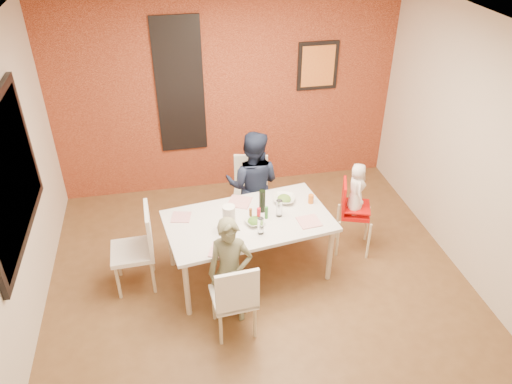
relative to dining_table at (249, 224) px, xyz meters
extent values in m
plane|color=brown|center=(0.08, -0.30, -0.65)|extent=(4.50, 4.50, 0.00)
cube|color=white|center=(0.08, -0.30, 2.05)|extent=(4.50, 4.50, 0.02)
cube|color=beige|center=(0.08, 1.95, 0.70)|extent=(4.50, 0.02, 2.70)
cube|color=beige|center=(-2.17, -0.30, 0.70)|extent=(0.02, 4.50, 2.70)
cube|color=beige|center=(2.33, -0.30, 0.70)|extent=(0.02, 4.50, 2.70)
cube|color=maroon|center=(0.08, 1.93, 0.70)|extent=(4.50, 0.02, 2.70)
cube|color=black|center=(-2.14, -0.10, 0.90)|extent=(0.05, 1.70, 1.30)
cube|color=black|center=(-2.13, -0.10, 0.90)|extent=(0.02, 1.55, 1.15)
cube|color=#B3BDC3|center=(-0.52, 1.91, 0.85)|extent=(0.55, 0.03, 1.70)
cube|color=black|center=(-0.52, 1.91, 0.85)|extent=(0.60, 0.03, 1.76)
cube|color=black|center=(1.28, 1.91, 1.00)|extent=(0.54, 0.03, 0.64)
cube|color=orange|center=(1.28, 1.89, 1.00)|extent=(0.44, 0.01, 0.54)
cube|color=silver|center=(0.00, 0.00, 0.04)|extent=(1.83, 1.19, 0.04)
cylinder|color=#C2AE90|center=(-0.71, -0.51, -0.31)|extent=(0.06, 0.06, 0.68)
cylinder|color=#C2AE90|center=(-0.83, 0.28, -0.31)|extent=(0.06, 0.06, 0.68)
cylinder|color=#C2AE90|center=(0.83, -0.28, -0.31)|extent=(0.06, 0.06, 0.68)
cylinder|color=#C2AE90|center=(0.71, 0.51, -0.31)|extent=(0.06, 0.06, 0.68)
cube|color=white|center=(-0.29, -0.78, -0.24)|extent=(0.43, 0.43, 0.05)
cube|color=white|center=(-0.28, -0.96, -0.01)|extent=(0.40, 0.07, 0.46)
cylinder|color=tan|center=(-0.14, -0.60, -0.45)|extent=(0.03, 0.03, 0.39)
cylinder|color=tan|center=(-0.12, -0.93, -0.45)|extent=(0.03, 0.03, 0.39)
cylinder|color=tan|center=(-0.47, -0.63, -0.45)|extent=(0.03, 0.03, 0.39)
cylinder|color=tan|center=(-0.44, -0.95, -0.45)|extent=(0.03, 0.03, 0.39)
cube|color=white|center=(0.18, 0.87, -0.23)|extent=(0.50, 0.50, 0.05)
cube|color=white|center=(0.23, 1.05, 0.01)|extent=(0.41, 0.13, 0.47)
cylinder|color=beige|center=(-0.02, 0.75, -0.45)|extent=(0.03, 0.03, 0.41)
cylinder|color=beige|center=(0.06, 1.08, -0.45)|extent=(0.03, 0.03, 0.41)
cylinder|color=beige|center=(0.31, 0.67, -0.45)|extent=(0.03, 0.03, 0.41)
cylinder|color=beige|center=(0.39, 1.00, -0.45)|extent=(0.03, 0.03, 0.41)
cube|color=white|center=(-1.23, 0.04, -0.20)|extent=(0.45, 0.45, 0.05)
cube|color=white|center=(-1.03, 0.05, 0.05)|extent=(0.05, 0.44, 0.50)
cylinder|color=#C4B292|center=(-1.41, 0.21, -0.44)|extent=(0.04, 0.04, 0.43)
cylinder|color=#C4B292|center=(-1.06, 0.22, -0.44)|extent=(0.04, 0.04, 0.43)
cylinder|color=#C4B292|center=(-1.40, -0.14, -0.44)|extent=(0.04, 0.04, 0.43)
cylinder|color=#C4B292|center=(-1.04, -0.13, -0.44)|extent=(0.04, 0.04, 0.43)
cube|color=red|center=(1.27, 0.18, -0.15)|extent=(0.40, 0.40, 0.05)
cube|color=red|center=(1.13, 0.23, 0.06)|extent=(0.13, 0.30, 0.37)
cube|color=red|center=(1.27, 0.18, -0.06)|extent=(0.40, 0.40, 0.02)
cylinder|color=beige|center=(1.38, -0.04, -0.41)|extent=(0.03, 0.03, 0.48)
cylinder|color=beige|center=(1.05, 0.07, -0.41)|extent=(0.03, 0.03, 0.48)
cylinder|color=beige|center=(1.49, 0.29, -0.41)|extent=(0.03, 0.03, 0.48)
cylinder|color=beige|center=(1.16, 0.40, -0.41)|extent=(0.03, 0.03, 0.48)
imported|color=#605F45|center=(-0.29, -0.62, -0.06)|extent=(0.47, 0.36, 1.17)
imported|color=#151C31|center=(0.18, 0.71, 0.03)|extent=(0.80, 0.72, 1.37)
imported|color=silver|center=(1.25, 0.18, 0.18)|extent=(0.23, 0.32, 0.61)
cube|color=white|center=(-0.34, -0.45, 0.07)|extent=(0.29, 0.29, 0.01)
cube|color=white|center=(-0.04, 0.34, 0.07)|extent=(0.31, 0.31, 0.01)
cube|color=white|center=(0.61, -0.16, 0.07)|extent=(0.24, 0.24, 0.01)
cube|color=white|center=(-0.69, 0.18, 0.07)|extent=(0.23, 0.23, 0.01)
imported|color=silver|center=(0.05, -0.08, 0.09)|extent=(0.24, 0.24, 0.05)
imported|color=white|center=(0.45, 0.26, 0.09)|extent=(0.30, 0.30, 0.06)
cylinder|color=black|center=(0.17, 0.12, 0.19)|extent=(0.07, 0.07, 0.26)
cylinder|color=white|center=(0.08, -0.25, 0.15)|extent=(0.06, 0.06, 0.18)
cylinder|color=white|center=(0.33, 0.01, 0.16)|extent=(0.07, 0.07, 0.19)
cylinder|color=silver|center=(-0.22, -0.14, 0.21)|extent=(0.13, 0.13, 0.29)
cylinder|color=red|center=(0.10, -0.04, 0.14)|extent=(0.04, 0.04, 0.15)
cylinder|color=#296F25|center=(0.19, -0.01, 0.13)|extent=(0.04, 0.04, 0.14)
cylinder|color=brown|center=(0.02, 0.01, 0.13)|extent=(0.03, 0.03, 0.13)
cylinder|color=#CF6417|center=(0.73, 0.18, 0.12)|extent=(0.06, 0.06, 0.10)
camera|label=1|loc=(-0.75, -4.16, 3.13)|focal=35.00mm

